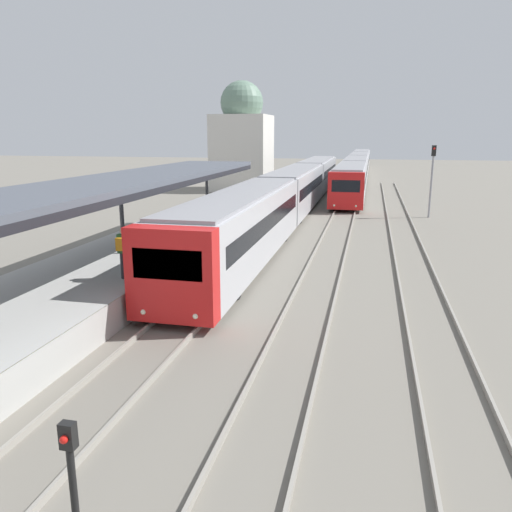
{
  "coord_description": "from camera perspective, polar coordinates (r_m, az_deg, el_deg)",
  "views": [
    {
      "loc": [
        5.32,
        0.13,
        5.46
      ],
      "look_at": [
        1.82,
        15.44,
        1.64
      ],
      "focal_mm": 35.0,
      "sensor_mm": 36.0,
      "label": 1
    }
  ],
  "objects": [
    {
      "name": "platform_canopy",
      "position": [
        19.65,
        -15.2,
        8.23
      ],
      "size": [
        4.0,
        25.75,
        2.9
      ],
      "color": "#4C515B",
      "rests_on": "station_platform"
    },
    {
      "name": "person_on_platform",
      "position": [
        16.27,
        -14.86,
        0.79
      ],
      "size": [
        0.4,
        0.4,
        1.66
      ],
      "color": "#2D2D33",
      "rests_on": "station_platform"
    },
    {
      "name": "train_near",
      "position": [
        36.3,
        4.41,
        7.72
      ],
      "size": [
        2.63,
        46.73,
        3.1
      ],
      "color": "red",
      "rests_on": "ground_plane"
    },
    {
      "name": "train_far",
      "position": [
        64.16,
        11.52,
        10.02
      ],
      "size": [
        2.57,
        56.52,
        3.03
      ],
      "color": "red",
      "rests_on": "ground_plane"
    },
    {
      "name": "signal_post_near",
      "position": [
        7.44,
        -20.32,
        -22.31
      ],
      "size": [
        0.2,
        0.21,
        1.92
      ],
      "color": "black",
      "rests_on": "ground_plane"
    },
    {
      "name": "signal_mast_far",
      "position": [
        35.65,
        19.48,
        9.0
      ],
      "size": [
        0.28,
        0.29,
        4.8
      ],
      "color": "gray",
      "rests_on": "ground_plane"
    },
    {
      "name": "distant_domed_building",
      "position": [
        51.29,
        -1.6,
        13.06
      ],
      "size": [
        5.49,
        5.49,
        10.66
      ],
      "color": "silver",
      "rests_on": "ground_plane"
    }
  ]
}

